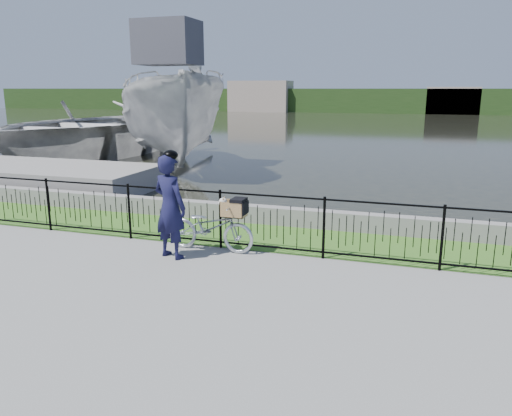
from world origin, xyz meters
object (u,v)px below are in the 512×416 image
(boat_near, at_px, (171,117))
(dock, at_px, (5,174))
(bicycle_rig, at_px, (211,226))
(boat_far, at_px, (92,128))
(cyclist, at_px, (170,206))

(boat_near, bearing_deg, dock, -124.85)
(bicycle_rig, xyz_separation_m, boat_near, (-5.46, 9.00, 1.48))
(dock, distance_m, boat_far, 7.58)
(dock, xyz_separation_m, bicycle_rig, (8.88, -4.10, 0.12))
(cyclist, relative_size, boat_near, 0.20)
(bicycle_rig, distance_m, boat_far, 15.69)
(dock, relative_size, boat_near, 1.02)
(dock, distance_m, bicycle_rig, 9.78)
(boat_near, bearing_deg, cyclist, -62.77)
(dock, height_order, cyclist, cyclist)
(dock, height_order, boat_near, boat_near)
(boat_far, bearing_deg, bicycle_rig, -46.62)
(bicycle_rig, height_order, boat_far, boat_far)
(boat_near, xyz_separation_m, boat_far, (-5.30, 2.38, -0.71))
(dock, bearing_deg, boat_far, 104.48)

